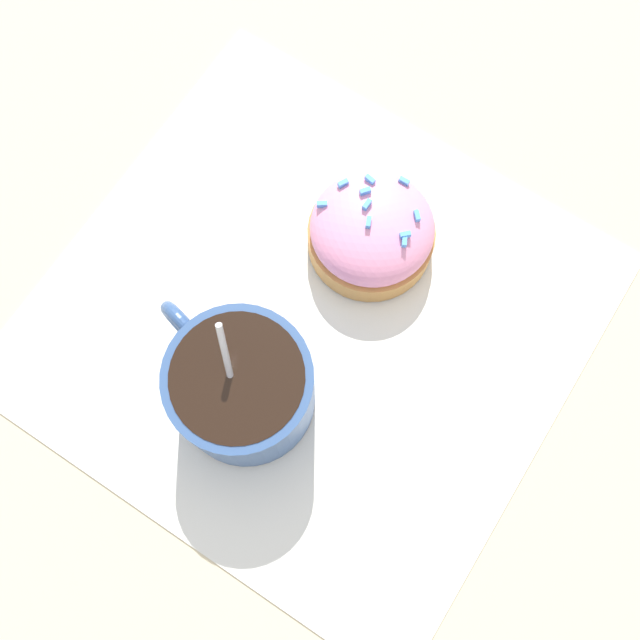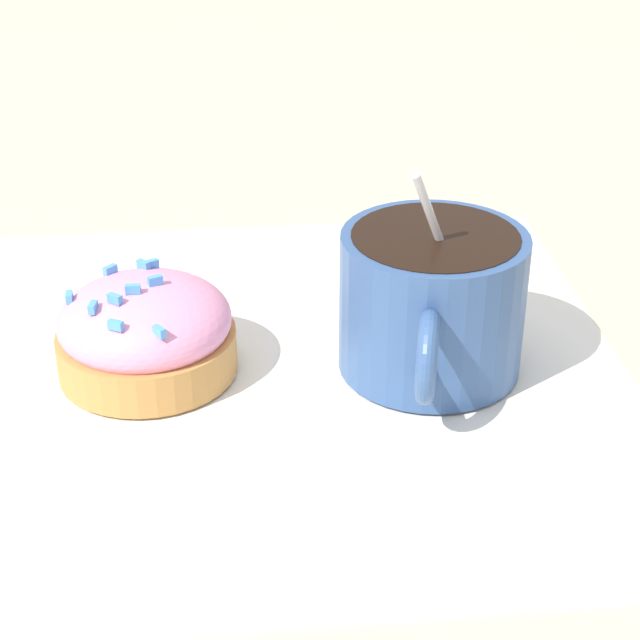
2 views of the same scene
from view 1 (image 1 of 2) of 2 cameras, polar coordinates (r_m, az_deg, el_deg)
ground_plane at (r=0.51m, az=-0.71°, el=0.02°), size 3.00×3.00×0.00m
paper_napkin at (r=0.51m, az=-0.71°, el=0.07°), size 0.35×0.37×0.00m
coffee_cup at (r=0.46m, az=-6.35°, el=-4.80°), size 0.09×0.12×0.11m
frosted_pastry at (r=0.51m, az=3.93°, el=6.77°), size 0.09×0.09×0.05m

